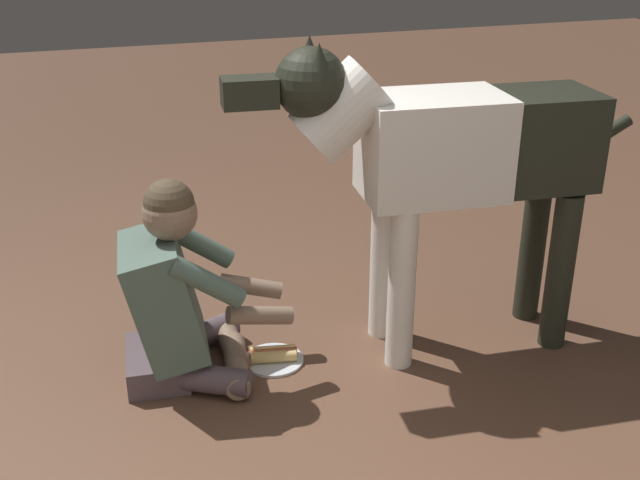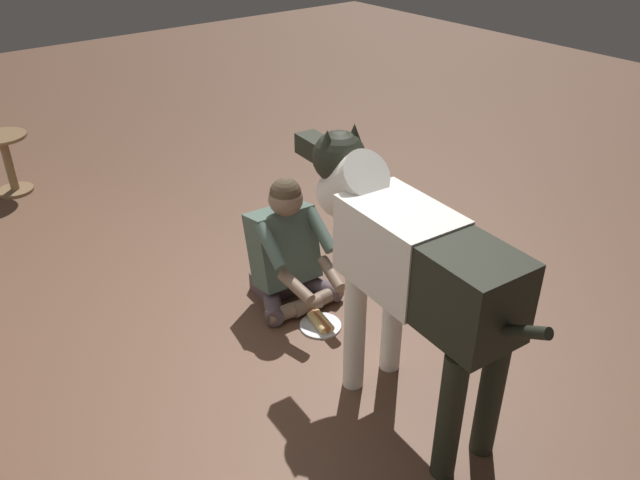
% 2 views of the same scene
% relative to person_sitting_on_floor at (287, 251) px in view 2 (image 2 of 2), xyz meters
% --- Properties ---
extents(ground_plane, '(15.69, 15.69, 0.00)m').
position_rel_person_sitting_on_floor_xyz_m(ground_plane, '(-0.01, 0.50, -0.35)').
color(ground_plane, brown).
extents(person_sitting_on_floor, '(0.69, 0.58, 0.84)m').
position_rel_person_sitting_on_floor_xyz_m(person_sitting_on_floor, '(0.00, 0.00, 0.00)').
color(person_sitting_on_floor, '#4F4045').
rests_on(person_sitting_on_floor, ground).
extents(large_dog, '(1.68, 0.43, 1.33)m').
position_rel_person_sitting_on_floor_xyz_m(large_dog, '(-1.09, 0.09, 0.51)').
color(large_dog, silver).
rests_on(large_dog, ground).
extents(hot_dog_on_plate, '(0.25, 0.25, 0.06)m').
position_rel_person_sitting_on_floor_xyz_m(hot_dog_on_plate, '(-0.38, 0.03, -0.32)').
color(hot_dog_on_plate, silver).
rests_on(hot_dog_on_plate, ground).
extents(round_side_table, '(0.40, 0.40, 0.51)m').
position_rel_person_sitting_on_floor_xyz_m(round_side_table, '(2.73, 0.95, -0.04)').
color(round_side_table, brown).
rests_on(round_side_table, ground).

